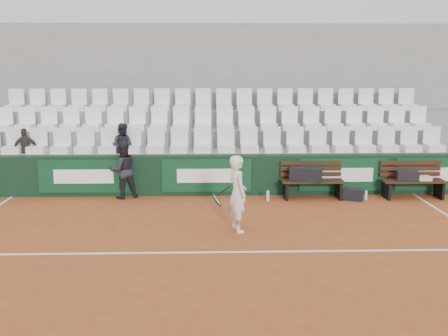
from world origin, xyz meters
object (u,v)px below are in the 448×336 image
(bench_left, at_px, (312,189))
(ball_kid, at_px, (123,170))
(sports_bag_left, at_px, (306,174))
(spectator_b, at_px, (24,132))
(sports_bag_right, at_px, (407,176))
(tennis_player, at_px, (237,194))
(sports_bag_ground, at_px, (353,194))
(spectator_c, at_px, (122,129))
(water_bottle_near, at_px, (268,196))
(bench_right, at_px, (413,189))
(water_bottle_far, at_px, (366,196))

(bench_left, bearing_deg, ball_kid, 177.95)
(sports_bag_left, height_order, spectator_b, spectator_b)
(sports_bag_right, bearing_deg, spectator_b, 173.71)
(tennis_player, bearing_deg, sports_bag_ground, 37.13)
(ball_kid, height_order, spectator_c, spectator_c)
(sports_bag_left, bearing_deg, water_bottle_near, -169.11)
(bench_right, height_order, sports_bag_left, sports_bag_left)
(sports_bag_left, height_order, sports_bag_right, sports_bag_left)
(water_bottle_far, xyz_separation_m, tennis_player, (-3.21, -2.16, 0.63))
(sports_bag_left, bearing_deg, sports_bag_ground, -7.00)
(water_bottle_far, height_order, spectator_c, spectator_c)
(sports_bag_right, distance_m, spectator_c, 7.16)
(bench_left, distance_m, water_bottle_far, 1.28)
(ball_kid, bearing_deg, spectator_c, -103.22)
(water_bottle_far, height_order, spectator_b, spectator_b)
(sports_bag_right, distance_m, water_bottle_far, 1.13)
(bench_left, distance_m, sports_bag_ground, 0.97)
(sports_bag_right, xyz_separation_m, sports_bag_ground, (-1.34, -0.10, -0.43))
(bench_right, relative_size, tennis_player, 1.00)
(sports_bag_ground, bearing_deg, water_bottle_near, -178.88)
(bench_right, xyz_separation_m, sports_bag_left, (-2.63, 0.01, 0.39))
(water_bottle_far, xyz_separation_m, ball_kid, (-5.84, 0.38, 0.59))
(tennis_player, distance_m, ball_kid, 3.66)
(sports_bag_right, relative_size, spectator_b, 0.47)
(tennis_player, bearing_deg, ball_kid, 135.91)
(water_bottle_near, xyz_separation_m, tennis_player, (-0.85, -2.16, 0.62))
(bench_left, relative_size, water_bottle_near, 5.91)
(tennis_player, relative_size, spectator_c, 1.25)
(sports_bag_left, xyz_separation_m, ball_kid, (-4.41, 0.21, 0.09))
(sports_bag_right, height_order, spectator_c, spectator_c)
(ball_kid, distance_m, spectator_c, 1.21)
(sports_bag_ground, xyz_separation_m, tennis_player, (-2.91, -2.20, 0.61))
(sports_bag_right, relative_size, sports_bag_ground, 1.10)
(water_bottle_near, xyz_separation_m, water_bottle_far, (2.36, 0.00, -0.01))
(bench_left, relative_size, spectator_c, 1.25)
(sports_bag_left, xyz_separation_m, sports_bag_ground, (1.13, -0.14, -0.47))
(bench_left, bearing_deg, tennis_player, -129.41)
(sports_bag_ground, relative_size, water_bottle_near, 1.80)
(sports_bag_right, bearing_deg, bench_left, 177.95)
(spectator_b, distance_m, spectator_c, 2.46)
(sports_bag_ground, xyz_separation_m, spectator_b, (-8.12, 1.14, 1.40))
(ball_kid, relative_size, spectator_b, 1.31)
(bench_left, relative_size, bench_right, 1.00)
(water_bottle_near, bearing_deg, spectator_c, 161.89)
(sports_bag_ground, relative_size, spectator_b, 0.43)
(bench_left, xyz_separation_m, sports_bag_ground, (0.95, -0.18, -0.09))
(sports_bag_left, xyz_separation_m, water_bottle_near, (-0.93, -0.18, -0.49))
(water_bottle_near, bearing_deg, ball_kid, 173.70)
(sports_bag_right, relative_size, water_bottle_near, 1.99)
(sports_bag_ground, distance_m, water_bottle_far, 0.31)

